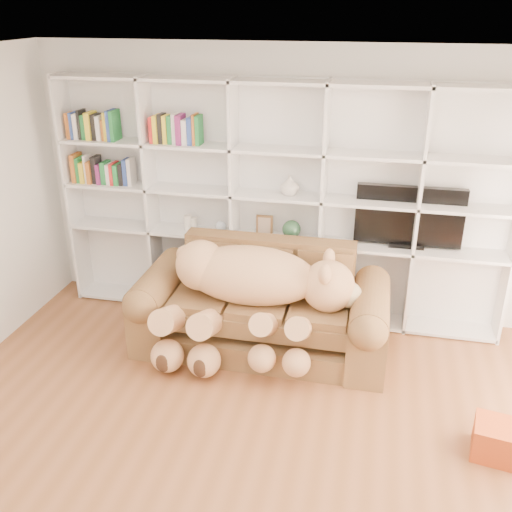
% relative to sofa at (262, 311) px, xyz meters
% --- Properties ---
extents(floor, '(5.00, 5.00, 0.00)m').
position_rel_sofa_xyz_m(floor, '(0.02, -1.65, -0.37)').
color(floor, brown).
rests_on(floor, ground).
extents(ceiling, '(5.00, 5.00, 0.00)m').
position_rel_sofa_xyz_m(ceiling, '(0.02, -1.65, 2.33)').
color(ceiling, white).
rests_on(ceiling, wall_back).
extents(wall_back, '(5.00, 0.02, 2.70)m').
position_rel_sofa_xyz_m(wall_back, '(0.02, 0.85, 0.98)').
color(wall_back, white).
rests_on(wall_back, floor).
extents(bookshelf, '(4.43, 0.35, 2.40)m').
position_rel_sofa_xyz_m(bookshelf, '(-0.22, 0.71, 0.94)').
color(bookshelf, white).
rests_on(bookshelf, floor).
extents(sofa, '(2.32, 1.00, 0.97)m').
position_rel_sofa_xyz_m(sofa, '(0.00, 0.00, 0.00)').
color(sofa, brown).
rests_on(sofa, floor).
extents(teddy_bear, '(1.79, 0.97, 1.04)m').
position_rel_sofa_xyz_m(teddy_bear, '(-0.07, -0.20, 0.32)').
color(teddy_bear, '#E3A271').
rests_on(teddy_bear, sofa).
extents(throw_pillow, '(0.45, 0.32, 0.42)m').
position_rel_sofa_xyz_m(throw_pillow, '(-0.57, 0.16, 0.33)').
color(throw_pillow, maroon).
rests_on(throw_pillow, sofa).
extents(gift_box, '(0.37, 0.36, 0.26)m').
position_rel_sofa_xyz_m(gift_box, '(1.96, -1.06, -0.24)').
color(gift_box, '#B04217').
rests_on(gift_box, floor).
extents(tv, '(1.01, 0.18, 0.60)m').
position_rel_sofa_xyz_m(tv, '(1.27, 0.70, 0.79)').
color(tv, black).
rests_on(tv, bookshelf).
extents(picture_frame, '(0.17, 0.04, 0.21)m').
position_rel_sofa_xyz_m(picture_frame, '(-0.12, 0.65, 0.61)').
color(picture_frame, brown).
rests_on(picture_frame, bookshelf).
extents(green_vase, '(0.18, 0.18, 0.18)m').
position_rel_sofa_xyz_m(green_vase, '(0.16, 0.65, 0.59)').
color(green_vase, '#2A5335').
rests_on(green_vase, bookshelf).
extents(figurine_tall, '(0.10, 0.10, 0.16)m').
position_rel_sofa_xyz_m(figurine_tall, '(-0.93, 0.65, 0.58)').
color(figurine_tall, beige).
rests_on(figurine_tall, bookshelf).
extents(figurine_short, '(0.10, 0.10, 0.13)m').
position_rel_sofa_xyz_m(figurine_short, '(-0.86, 0.65, 0.57)').
color(figurine_short, beige).
rests_on(figurine_short, bookshelf).
extents(snow_globe, '(0.11, 0.11, 0.11)m').
position_rel_sofa_xyz_m(snow_globe, '(-0.57, 0.65, 0.56)').
color(snow_globe, white).
rests_on(snow_globe, bookshelf).
extents(shelf_vase, '(0.24, 0.24, 0.19)m').
position_rel_sofa_xyz_m(shelf_vase, '(0.13, 0.65, 1.04)').
color(shelf_vase, beige).
rests_on(shelf_vase, bookshelf).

